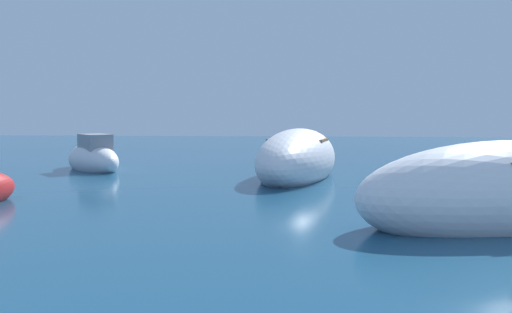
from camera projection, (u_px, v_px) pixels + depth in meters
The scene contains 3 objects.
moored_boat_0 at pixel (507, 194), 10.37m from camera, with size 6.47×4.06×2.01m.
moored_boat_2 at pixel (298, 160), 17.74m from camera, with size 3.44×6.70×1.97m.
moored_boat_3 at pixel (93, 159), 19.78m from camera, with size 3.19×3.40×1.54m.
Camera 1 is at (-6.01, -4.67, 2.12)m, focal length 39.49 mm.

